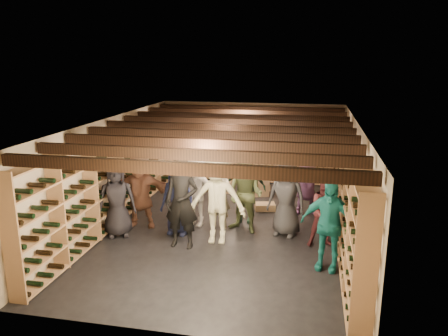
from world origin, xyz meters
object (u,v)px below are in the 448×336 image
crate_loose (265,207)px  person_12 (287,197)px  person_0 (117,200)px  person_11 (307,184)px  person_8 (327,211)px  person_4 (328,225)px  person_9 (195,190)px  person_10 (245,187)px  crate_stack_left (224,177)px  person_7 (220,196)px  crate_stack_right (260,187)px  person_5 (140,190)px  person_2 (245,194)px  person_6 (178,199)px  person_3 (217,199)px  person_1 (182,202)px

crate_loose → person_12: bearing=-67.5°
person_0 → person_11: size_ratio=1.09×
person_8 → person_4: bearing=-101.0°
person_9 → person_10: person_9 is taller
crate_stack_left → person_7: person_7 is taller
crate_stack_right → person_12: person_12 is taller
person_5 → person_10: size_ratio=1.04×
crate_stack_left → person_0: person_0 is taller
person_2 → person_10: 0.66m
person_7 → person_11: size_ratio=1.00×
crate_stack_right → person_2: bearing=-90.4°
person_4 → person_7: person_4 is taller
person_2 → person_4: 2.23m
person_5 → person_8: size_ratio=1.13×
person_0 → person_6: person_0 is taller
crate_loose → person_9: size_ratio=0.29×
person_5 → person_10: 2.40m
person_3 → person_5: (-1.87, 0.52, -0.08)m
crate_stack_left → person_6: (-0.38, -3.12, 0.36)m
person_11 → person_9: bearing=-164.0°
person_5 → person_11: person_5 is taller
person_7 → person_8: person_8 is taller
person_11 → person_0: bearing=-163.3°
crate_loose → crate_stack_left: bearing=135.6°
person_7 → person_9: bearing=-173.0°
person_4 → person_7: bearing=159.6°
person_7 → person_9: (-0.57, 0.01, 0.11)m
person_2 → person_11: bearing=69.8°
person_1 → person_11: 3.47m
person_9 → person_10: (1.06, 0.52, -0.03)m
crate_stack_right → person_0: size_ratio=0.35×
person_1 → person_10: bearing=60.4°
crate_stack_left → person_12: bearing=-55.0°
person_1 → crate_stack_right: bearing=74.5°
person_5 → person_11: 4.00m
crate_stack_left → person_9: person_9 is taller
crate_stack_right → person_1: 3.86m
crate_stack_left → person_5: bearing=-114.4°
person_1 → person_3: person_1 is taller
person_8 → person_11: bearing=91.3°
person_0 → person_7: (2.06, 0.86, -0.07)m
person_10 → person_8: bearing=-28.7°
person_1 → person_7: person_1 is taller
person_10 → person_9: bearing=-151.1°
person_0 → person_11: person_0 is taller
person_1 → person_12: person_1 is taller
person_3 → crate_stack_right: bearing=79.6°
person_2 → person_12: 0.89m
person_7 → person_1: bearing=-107.0°
person_8 → person_9: person_9 is taller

